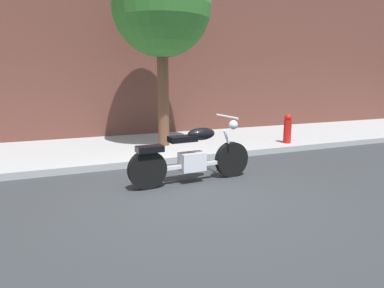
% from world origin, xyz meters
% --- Properties ---
extents(ground_plane, '(60.00, 60.00, 0.00)m').
position_xyz_m(ground_plane, '(0.00, 0.00, 0.00)').
color(ground_plane, '#303335').
extents(sidewalk, '(23.82, 3.31, 0.14)m').
position_xyz_m(sidewalk, '(0.00, 3.45, 0.07)').
color(sidewalk, '#A3A3A3').
rests_on(sidewalk, ground).
extents(motorcycle, '(2.30, 0.70, 1.15)m').
position_xyz_m(motorcycle, '(0.28, 0.46, 0.47)').
color(motorcycle, black).
rests_on(motorcycle, ground).
extents(street_tree, '(2.37, 2.37, 4.67)m').
position_xyz_m(street_tree, '(0.63, 3.21, 3.45)').
color(street_tree, brown).
rests_on(street_tree, ground).
extents(fire_hydrant, '(0.20, 0.20, 0.91)m').
position_xyz_m(fire_hydrant, '(3.72, 2.23, 0.46)').
color(fire_hydrant, red).
rests_on(fire_hydrant, ground).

